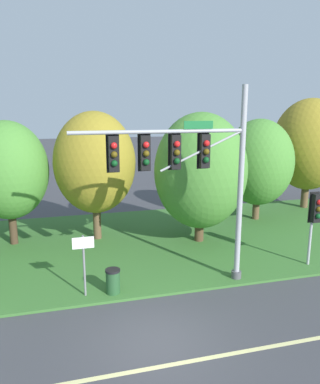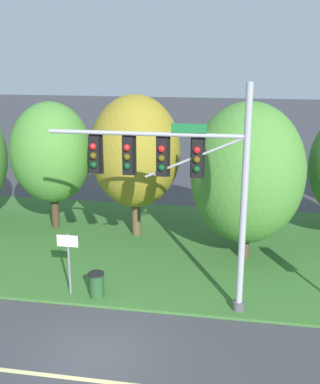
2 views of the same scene
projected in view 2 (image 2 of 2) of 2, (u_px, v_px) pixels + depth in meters
name	position (u px, v px, depth m)	size (l,w,h in m)	color
ground_plane	(97.00, 353.00, 14.14)	(160.00, 160.00, 0.00)	#3D3D42
lane_stripe	(83.00, 379.00, 13.01)	(36.00, 0.16, 0.01)	beige
grass_verge	(150.00, 244.00, 21.92)	(48.00, 11.50, 0.10)	#386B2D
traffic_signal_mast	(179.00, 174.00, 15.33)	(6.57, 0.49, 7.57)	#9EA0A5
route_sign_post	(68.00, 255.00, 16.98)	(0.77, 0.08, 2.31)	slate
tree_behind_signpost	(51.00, 153.00, 22.95)	(3.87, 3.87, 6.18)	#423021
tree_mid_verge	(135.00, 152.00, 21.91)	(4.13, 4.13, 6.61)	brown
tree_tall_centre	(247.00, 173.00, 19.55)	(4.64, 4.64, 6.56)	#4C3823
trash_bin	(97.00, 285.00, 17.05)	(0.56, 0.56, 0.93)	#234C28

